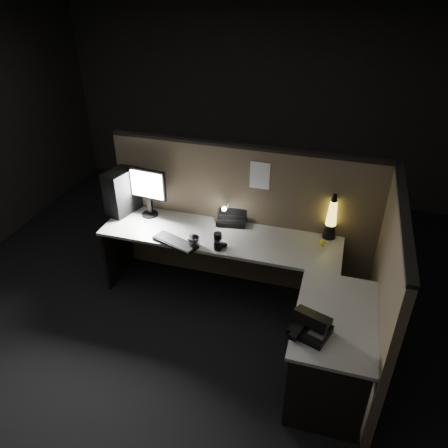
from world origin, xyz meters
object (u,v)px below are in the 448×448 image
(desk_phone, at_px, (310,325))
(keyboard, at_px, (175,242))
(monitor, at_px, (148,188))
(lava_lamp, at_px, (331,220))
(pc_tower, at_px, (125,190))

(desk_phone, bearing_deg, keyboard, 169.46)
(monitor, relative_size, lava_lamp, 1.10)
(keyboard, relative_size, lava_lamp, 0.99)
(pc_tower, xyz_separation_m, lava_lamp, (2.07, 0.06, -0.04))
(monitor, bearing_deg, keyboard, -38.40)
(pc_tower, distance_m, monitor, 0.29)
(pc_tower, relative_size, lava_lamp, 1.01)
(desk_phone, bearing_deg, lava_lamp, 108.16)
(keyboard, bearing_deg, desk_phone, -9.10)
(monitor, bearing_deg, pc_tower, 179.93)
(lava_lamp, height_order, desk_phone, lava_lamp)
(keyboard, bearing_deg, pc_tower, 168.90)
(lava_lamp, bearing_deg, keyboard, -159.41)
(monitor, xyz_separation_m, keyboard, (0.44, -0.42, -0.29))
(keyboard, height_order, desk_phone, desk_phone)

